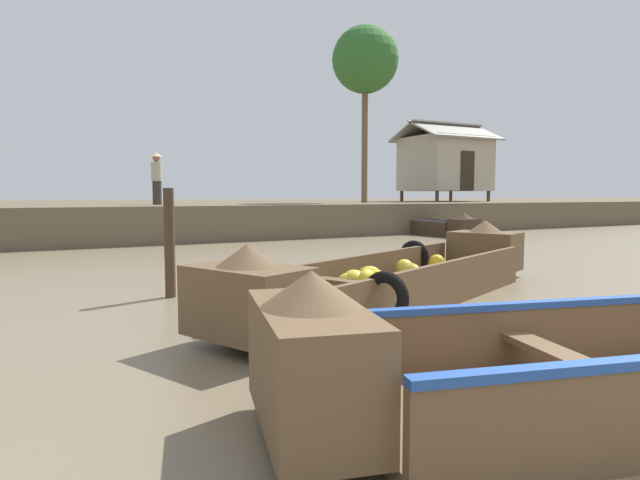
# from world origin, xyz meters

# --- Properties ---
(ground_plane) EXTENTS (300.00, 300.00, 0.00)m
(ground_plane) POSITION_xyz_m (0.00, 10.00, 0.00)
(ground_plane) COLOR #7A6B51
(riverbank_strip) EXTENTS (160.00, 20.00, 1.06)m
(riverbank_strip) POSITION_xyz_m (0.00, 23.95, 0.53)
(riverbank_strip) COLOR brown
(riverbank_strip) RESTS_ON ground
(banana_boat) EXTENTS (6.17, 3.52, 0.95)m
(banana_boat) POSITION_xyz_m (1.12, 4.55, 0.32)
(banana_boat) COLOR brown
(banana_boat) RESTS_ON ground
(fishing_skiff_distant) EXTENTS (1.93, 5.54, 0.81)m
(fishing_skiff_distant) POSITION_xyz_m (8.93, 14.40, 0.29)
(fishing_skiff_distant) COLOR #3D2D21
(fishing_skiff_distant) RESTS_ON ground
(stilt_house_mid_left) EXTENTS (4.24, 3.52, 3.77)m
(stilt_house_mid_left) POSITION_xyz_m (14.46, 19.11, 2.91)
(stilt_house_mid_left) COLOR #4C3826
(stilt_house_mid_left) RESTS_ON riverbank_strip
(palm_tree_near) EXTENTS (2.62, 2.62, 6.93)m
(palm_tree_near) POSITION_xyz_m (8.65, 17.21, 6.64)
(palm_tree_near) COLOR brown
(palm_tree_near) RESTS_ON riverbank_strip
(vendor_person) EXTENTS (0.44, 0.44, 1.66)m
(vendor_person) POSITION_xyz_m (0.41, 16.61, 1.99)
(vendor_person) COLOR #332D28
(vendor_person) RESTS_ON riverbank_strip
(mooring_post) EXTENTS (0.14, 0.14, 1.47)m
(mooring_post) POSITION_xyz_m (-1.48, 6.26, 0.74)
(mooring_post) COLOR #423323
(mooring_post) RESTS_ON ground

